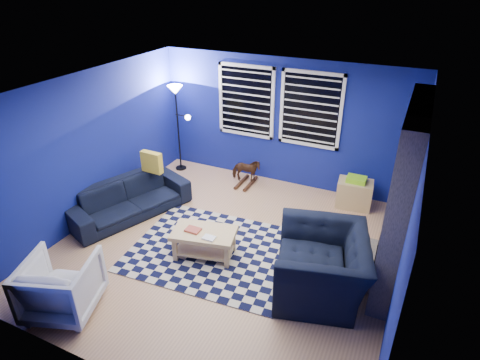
{
  "coord_description": "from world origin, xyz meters",
  "views": [
    {
      "loc": [
        2.36,
        -4.52,
        3.9
      ],
      "look_at": [
        0.12,
        0.3,
        1.09
      ],
      "focal_mm": 30.0,
      "sensor_mm": 36.0,
      "label": 1
    }
  ],
  "objects_px": {
    "rocking_horse": "(246,170)",
    "coffee_table": "(204,238)",
    "armchair_bent": "(61,285)",
    "sofa": "(129,199)",
    "armchair_big": "(321,265)",
    "tv": "(417,146)",
    "floor_lamp": "(177,102)",
    "cabinet": "(354,193)"
  },
  "relations": [
    {
      "from": "coffee_table",
      "to": "floor_lamp",
      "type": "height_order",
      "value": "floor_lamp"
    },
    {
      "from": "armchair_big",
      "to": "tv",
      "type": "bearing_deg",
      "value": 144.99
    },
    {
      "from": "armchair_bent",
      "to": "cabinet",
      "type": "bearing_deg",
      "value": -143.86
    },
    {
      "from": "tv",
      "to": "armchair_big",
      "type": "xyz_separation_m",
      "value": [
        -0.86,
        -2.31,
        -0.97
      ]
    },
    {
      "from": "sofa",
      "to": "coffee_table",
      "type": "distance_m",
      "value": 1.85
    },
    {
      "from": "tv",
      "to": "sofa",
      "type": "xyz_separation_m",
      "value": [
        -4.42,
        -1.83,
        -1.09
      ]
    },
    {
      "from": "rocking_horse",
      "to": "floor_lamp",
      "type": "relative_size",
      "value": 0.32
    },
    {
      "from": "cabinet",
      "to": "tv",
      "type": "bearing_deg",
      "value": -13.57
    },
    {
      "from": "sofa",
      "to": "coffee_table",
      "type": "relative_size",
      "value": 2.06
    },
    {
      "from": "rocking_horse",
      "to": "cabinet",
      "type": "distance_m",
      "value": 2.14
    },
    {
      "from": "coffee_table",
      "to": "floor_lamp",
      "type": "distance_m",
      "value": 3.33
    },
    {
      "from": "tv",
      "to": "armchair_bent",
      "type": "bearing_deg",
      "value": -132.9
    },
    {
      "from": "coffee_table",
      "to": "armchair_big",
      "type": "bearing_deg",
      "value": 0.19
    },
    {
      "from": "rocking_horse",
      "to": "armchair_bent",
      "type": "bearing_deg",
      "value": 154.03
    },
    {
      "from": "armchair_bent",
      "to": "sofa",
      "type": "bearing_deg",
      "value": -91.23
    },
    {
      "from": "floor_lamp",
      "to": "cabinet",
      "type": "bearing_deg",
      "value": -0.06
    },
    {
      "from": "sofa",
      "to": "rocking_horse",
      "type": "distance_m",
      "value": 2.36
    },
    {
      "from": "rocking_horse",
      "to": "floor_lamp",
      "type": "height_order",
      "value": "floor_lamp"
    },
    {
      "from": "sofa",
      "to": "armchair_big",
      "type": "xyz_separation_m",
      "value": [
        3.56,
        -0.48,
        0.12
      ]
    },
    {
      "from": "armchair_big",
      "to": "armchair_bent",
      "type": "bearing_deg",
      "value": -73.98
    },
    {
      "from": "armchair_bent",
      "to": "cabinet",
      "type": "height_order",
      "value": "armchair_bent"
    },
    {
      "from": "armchair_big",
      "to": "rocking_horse",
      "type": "height_order",
      "value": "armchair_big"
    },
    {
      "from": "tv",
      "to": "coffee_table",
      "type": "height_order",
      "value": "tv"
    },
    {
      "from": "sofa",
      "to": "armchair_bent",
      "type": "distance_m",
      "value": 2.29
    },
    {
      "from": "tv",
      "to": "armchair_big",
      "type": "height_order",
      "value": "tv"
    },
    {
      "from": "armchair_big",
      "to": "cabinet",
      "type": "bearing_deg",
      "value": 165.46
    },
    {
      "from": "tv",
      "to": "armchair_bent",
      "type": "distance_m",
      "value": 5.56
    },
    {
      "from": "coffee_table",
      "to": "floor_lamp",
      "type": "bearing_deg",
      "value": 128.7
    },
    {
      "from": "tv",
      "to": "floor_lamp",
      "type": "relative_size",
      "value": 0.54
    },
    {
      "from": "tv",
      "to": "rocking_horse",
      "type": "bearing_deg",
      "value": 179.09
    },
    {
      "from": "tv",
      "to": "armchair_bent",
      "type": "height_order",
      "value": "tv"
    },
    {
      "from": "tv",
      "to": "armchair_bent",
      "type": "xyz_separation_m",
      "value": [
        -3.72,
        -4.0,
        -1.01
      ]
    },
    {
      "from": "rocking_horse",
      "to": "coffee_table",
      "type": "relative_size",
      "value": 0.56
    },
    {
      "from": "tv",
      "to": "rocking_horse",
      "type": "height_order",
      "value": "tv"
    },
    {
      "from": "tv",
      "to": "armchair_big",
      "type": "distance_m",
      "value": 2.64
    },
    {
      "from": "rocking_horse",
      "to": "floor_lamp",
      "type": "distance_m",
      "value": 1.98
    },
    {
      "from": "armchair_bent",
      "to": "coffee_table",
      "type": "height_order",
      "value": "armchair_bent"
    },
    {
      "from": "floor_lamp",
      "to": "sofa",
      "type": "bearing_deg",
      "value": -85.45
    },
    {
      "from": "sofa",
      "to": "armchair_bent",
      "type": "xyz_separation_m",
      "value": [
        0.7,
        -2.17,
        0.08
      ]
    },
    {
      "from": "armchair_bent",
      "to": "rocking_horse",
      "type": "distance_m",
      "value": 4.12
    },
    {
      "from": "tv",
      "to": "floor_lamp",
      "type": "height_order",
      "value": "floor_lamp"
    },
    {
      "from": "rocking_horse",
      "to": "floor_lamp",
      "type": "bearing_deg",
      "value": 71.78
    }
  ]
}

